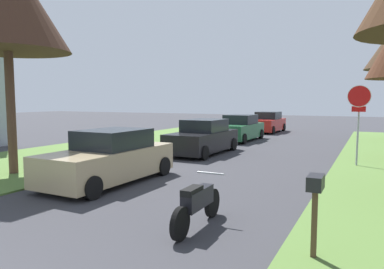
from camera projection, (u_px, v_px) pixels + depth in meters
The scene contains 7 objects.
stop_sign_far at pixel (359, 108), 13.19m from camera, with size 0.81×0.44×2.96m.
parked_sedan_tan at pixel (110, 158), 10.75m from camera, with size 2.00×4.43×1.57m.
parked_sedan_black at pixel (203, 138), 16.66m from camera, with size 2.00×4.43×1.57m.
parked_sedan_green at pixel (240, 129), 22.12m from camera, with size 2.00×4.43×1.57m.
parked_sedan_red at pixel (268, 123), 27.97m from camera, with size 2.00×4.43×1.57m.
parked_motorcycle at pixel (197, 203), 6.91m from camera, with size 0.60×2.05×0.97m.
curbside_mailbox at pixel (315, 192), 5.46m from camera, with size 0.22×0.44×1.27m.
Camera 1 is at (4.85, -0.56, 2.44)m, focal length 33.77 mm.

